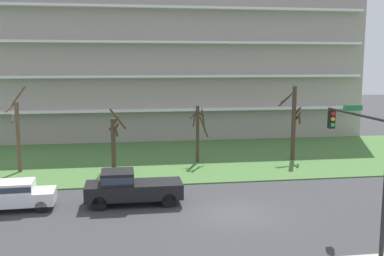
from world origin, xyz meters
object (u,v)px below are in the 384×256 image
sedan_white_center_left (13,194)px  traffic_signal_mast (363,152)px  tree_center (198,131)px  pickup_black_near_left (130,187)px  tree_right (293,120)px  tree_left (114,140)px  tree_far_left (18,133)px

sedan_white_center_left → traffic_signal_mast: (16.03, -7.34, 3.31)m
tree_center → pickup_black_near_left: 11.22m
tree_right → pickup_black_near_left: tree_right is taller
tree_left → tree_right: (14.31, 1.43, 1.01)m
tree_far_left → tree_center: (13.32, 1.08, -0.31)m
tree_left → pickup_black_near_left: size_ratio=0.87×
tree_right → sedan_white_center_left: tree_right is taller
tree_center → tree_right: bearing=-0.7°
tree_far_left → tree_right: bearing=2.7°
tree_far_left → tree_center: 13.37m
pickup_black_near_left → tree_center: bearing=-119.7°
tree_left → tree_right: tree_right is taller
tree_center → traffic_signal_mast: size_ratio=0.75×
tree_center → traffic_signal_mast: (4.25, -16.98, 1.62)m
tree_center → sedan_white_center_left: 15.32m
pickup_black_near_left → tree_right: bearing=-144.3°
tree_far_left → sedan_white_center_left: 8.94m
tree_right → traffic_signal_mast: bearing=-101.8°
tree_center → tree_right: size_ratio=0.76×
tree_center → traffic_signal_mast: traffic_signal_mast is taller
tree_right → tree_left: bearing=-174.3°
tree_right → pickup_black_near_left: 16.53m
tree_left → traffic_signal_mast: size_ratio=0.77×
tree_far_left → tree_right: tree_far_left is taller
pickup_black_near_left → sedan_white_center_left: 6.27m
pickup_black_near_left → sedan_white_center_left: (-6.27, -0.00, -0.14)m
tree_far_left → tree_left: bearing=-3.7°
tree_far_left → traffic_signal_mast: 23.74m
tree_left → tree_center: tree_left is taller
tree_left → tree_right: 14.42m
tree_far_left → traffic_signal_mast: bearing=-42.1°
tree_center → tree_right: 7.83m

